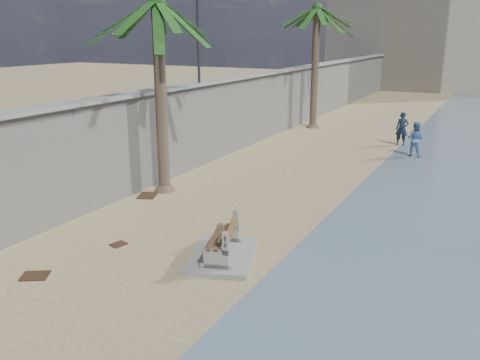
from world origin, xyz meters
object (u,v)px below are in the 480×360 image
(bench_far, at_px, (222,243))
(person_b, at_px, (415,137))
(palm_back, at_px, (317,10))
(palm_mid, at_px, (157,3))
(person_a, at_px, (402,126))

(bench_far, bearing_deg, person_b, 80.25)
(bench_far, distance_m, palm_back, 20.70)
(bench_far, height_order, palm_mid, palm_mid)
(person_b, bearing_deg, bench_far, 89.79)
(bench_far, relative_size, person_a, 1.37)
(palm_mid, xyz_separation_m, palm_back, (0.36, 15.03, 0.33))
(palm_mid, relative_size, palm_back, 0.96)
(person_b, bearing_deg, palm_back, -26.56)
(bench_far, distance_m, person_b, 14.34)
(bench_far, xyz_separation_m, palm_back, (-4.46, 19.14, 6.51))
(person_b, bearing_deg, palm_mid, 63.65)
(person_a, relative_size, person_b, 1.07)
(palm_back, distance_m, person_b, 10.43)
(person_a, xyz_separation_m, person_b, (1.03, -2.25, -0.07))
(person_a, bearing_deg, person_b, -70.47)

